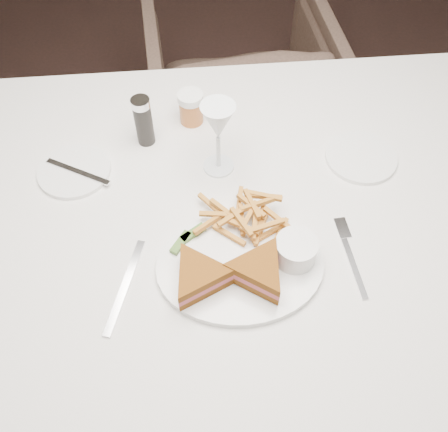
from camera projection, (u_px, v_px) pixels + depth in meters
name	position (u px, v px, depth m)	size (l,w,h in m)	color
ground	(330.00, 413.00, 1.52)	(5.00, 5.00, 0.00)	black
table	(225.00, 295.00, 1.34)	(1.44, 0.96, 0.75)	silver
chair_far	(239.00, 82.00, 1.92)	(0.66, 0.62, 0.68)	#48352C
table_setting	(230.00, 215.00, 0.99)	(0.80, 0.59, 0.18)	white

